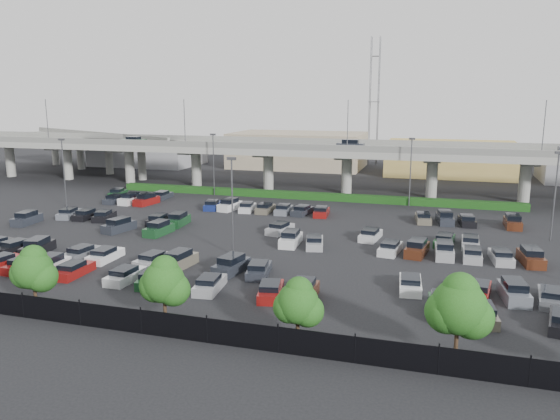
# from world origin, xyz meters

# --- Properties ---
(ground) EXTENTS (280.00, 280.00, 0.00)m
(ground) POSITION_xyz_m (0.00, 0.00, 0.00)
(ground) COLOR black
(overpass) EXTENTS (150.00, 13.00, 15.80)m
(overpass) POSITION_xyz_m (-0.21, 31.99, 6.97)
(overpass) COLOR gray
(overpass) RESTS_ON ground
(on_ramp) EXTENTS (50.93, 30.13, 8.80)m
(on_ramp) POSITION_xyz_m (-52.10, 43.05, 6.86)
(on_ramp) COLOR gray
(on_ramp) RESTS_ON ground
(hedge) EXTENTS (66.00, 1.60, 1.10)m
(hedge) POSITION_xyz_m (0.00, 25.00, 0.55)
(hedge) COLOR #183D12
(hedge) RESTS_ON ground
(fence) EXTENTS (70.00, 0.10, 2.00)m
(fence) POSITION_xyz_m (-0.05, -28.00, 0.90)
(fence) COLOR black
(fence) RESTS_ON ground
(tree_row) EXTENTS (65.07, 3.66, 5.94)m
(tree_row) POSITION_xyz_m (0.70, -26.53, 3.52)
(tree_row) COLOR #332316
(tree_row) RESTS_ON ground
(parked_cars) EXTENTS (63.13, 41.67, 1.67)m
(parked_cars) POSITION_xyz_m (-1.07, -3.51, 0.61)
(parked_cars) COLOR #5B5D63
(parked_cars) RESTS_ON ground
(light_poles) EXTENTS (66.90, 48.38, 10.30)m
(light_poles) POSITION_xyz_m (-4.13, 2.00, 6.24)
(light_poles) COLOR #45464A
(light_poles) RESTS_ON ground
(distant_buildings) EXTENTS (138.00, 24.00, 9.00)m
(distant_buildings) POSITION_xyz_m (12.38, 61.81, 3.74)
(distant_buildings) COLOR gray
(distant_buildings) RESTS_ON ground
(comm_tower) EXTENTS (2.40, 2.40, 30.00)m
(comm_tower) POSITION_xyz_m (4.00, 74.00, 15.61)
(comm_tower) COLOR #45464A
(comm_tower) RESTS_ON ground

